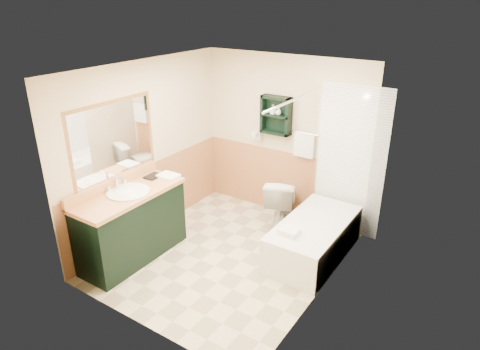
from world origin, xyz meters
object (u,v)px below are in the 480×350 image
(bathtub, at_px, (314,239))
(wall_shelf, at_px, (276,115))
(hair_dryer, at_px, (258,135))
(vanity_book, at_px, (148,168))
(vanity, at_px, (132,225))
(soap_bottle_b, at_px, (278,112))
(soap_bottle_a, at_px, (273,112))
(toilet, at_px, (281,202))

(bathtub, bearing_deg, wall_shelf, 143.30)
(hair_dryer, relative_size, vanity_book, 1.05)
(wall_shelf, distance_m, bathtub, 1.83)
(vanity, xyz_separation_m, soap_bottle_b, (0.94, 2.05, 1.15))
(wall_shelf, height_order, soap_bottle_b, wall_shelf)
(soap_bottle_a, bearing_deg, soap_bottle_b, 0.00)
(vanity, relative_size, toilet, 1.92)
(wall_shelf, xyz_separation_m, toilet, (0.29, -0.28, -1.18))
(vanity, xyz_separation_m, soap_bottle_a, (0.85, 2.05, 1.14))
(vanity_book, bearing_deg, bathtub, 19.40)
(vanity, bearing_deg, vanity_book, 107.77)
(hair_dryer, height_order, bathtub, hair_dryer)
(hair_dryer, distance_m, vanity_book, 1.75)
(wall_shelf, xyz_separation_m, vanity, (-0.89, -2.06, -1.09))
(vanity, relative_size, soap_bottle_a, 10.95)
(toilet, xyz_separation_m, vanity_book, (-1.35, -1.27, 0.66))
(bathtub, height_order, vanity_book, vanity_book)
(wall_shelf, relative_size, vanity_book, 2.40)
(bathtub, distance_m, toilet, 0.89)
(vanity, relative_size, vanity_book, 6.34)
(wall_shelf, distance_m, soap_bottle_b, 0.07)
(vanity, bearing_deg, toilet, 56.45)
(vanity, xyz_separation_m, bathtub, (1.92, 1.29, -0.21))
(soap_bottle_b, bearing_deg, wall_shelf, 173.05)
(hair_dryer, bearing_deg, vanity_book, -115.87)
(wall_shelf, distance_m, vanity, 2.49)
(vanity, bearing_deg, soap_bottle_b, 65.48)
(hair_dryer, height_order, soap_bottle_a, soap_bottle_a)
(wall_shelf, distance_m, hair_dryer, 0.46)
(bathtub, bearing_deg, vanity, -146.03)
(toilet, distance_m, vanity_book, 1.96)
(wall_shelf, height_order, soap_bottle_a, wall_shelf)
(bathtub, relative_size, vanity_book, 6.56)
(bathtub, relative_size, soap_bottle_b, 14.29)
(hair_dryer, bearing_deg, bathtub, -30.77)
(vanity, distance_m, soap_bottle_b, 2.53)
(wall_shelf, relative_size, bathtub, 0.37)
(bathtub, height_order, soap_bottle_b, soap_bottle_b)
(wall_shelf, bearing_deg, bathtub, -36.70)
(soap_bottle_a, bearing_deg, bathtub, -35.26)
(wall_shelf, relative_size, vanity, 0.38)
(wall_shelf, distance_m, vanity_book, 1.94)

